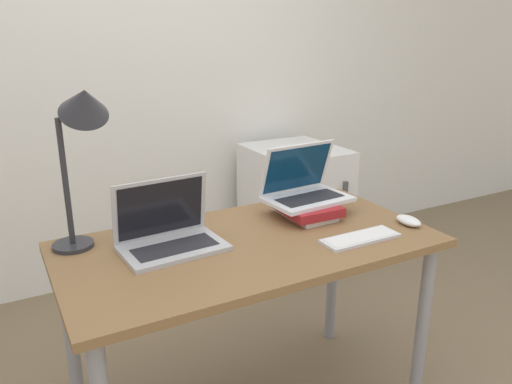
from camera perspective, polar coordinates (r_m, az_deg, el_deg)
The scene contains 9 objects.
wall_back at distance 3.03m, azimuth -14.33°, elevation 14.80°, with size 8.00×0.05×2.70m.
desk at distance 1.84m, azimuth -0.71°, elevation -8.28°, with size 1.34×0.70×0.77m.
laptop_left at distance 1.76m, azimuth -9.88°, elevation -4.79°, with size 0.36×0.25×0.24m.
book_stack at distance 2.04m, azimuth 5.73°, elevation -1.96°, with size 0.21×0.28×0.06m.
laptop_on_books at distance 2.05m, azimuth 5.52°, elevation 0.40°, with size 0.35×0.25×0.23m.
wireless_keyboard at distance 1.85m, azimuth 11.84°, elevation -5.18°, with size 0.30×0.10×0.01m.
mouse at distance 2.03m, azimuth 17.04°, elevation -3.15°, with size 0.06×0.11×0.03m.
desk_lamp at distance 1.72m, azimuth -19.29°, elevation 7.58°, with size 0.23×0.20×0.59m.
mini_fridge at distance 3.21m, azimuth 4.41°, elevation -1.94°, with size 0.53×0.61×0.80m.
Camera 1 is at (-0.77, -1.11, 1.48)m, focal length 35.00 mm.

